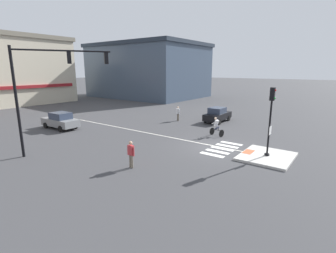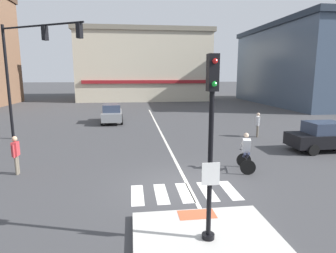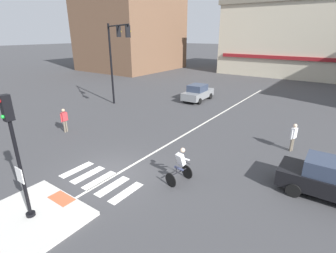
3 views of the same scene
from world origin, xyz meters
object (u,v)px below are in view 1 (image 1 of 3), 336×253
object	(u,v)px
signal_pole	(271,115)
cyclist	(216,126)
car_black_cross_right	(217,115)
pedestrian_at_curb_left	(131,152)
car_grey_westbound_distant	(60,121)
pedestrian_waiting_far_side	(178,112)
traffic_light_mast	(47,81)

from	to	relation	value
signal_pole	cyclist	world-z (taller)	signal_pole
car_black_cross_right	cyclist	bearing A→B (deg)	-155.17
signal_pole	pedestrian_at_curb_left	bearing A→B (deg)	138.21
car_grey_westbound_distant	pedestrian_waiting_far_side	distance (m)	12.53
traffic_light_mast	car_grey_westbound_distant	world-z (taller)	traffic_light_mast
car_grey_westbound_distant	pedestrian_at_curb_left	xyz separation A→B (m)	(-3.19, -13.00, 0.17)
car_black_cross_right	pedestrian_at_curb_left	size ratio (longest dim) A/B	2.47
signal_pole	cyclist	distance (m)	6.47
pedestrian_at_curb_left	pedestrian_waiting_far_side	world-z (taller)	same
car_grey_westbound_distant	cyclist	world-z (taller)	cyclist
traffic_light_mast	pedestrian_waiting_far_side	world-z (taller)	traffic_light_mast
pedestrian_waiting_far_side	traffic_light_mast	bearing A→B (deg)	177.65
car_black_cross_right	pedestrian_waiting_far_side	distance (m)	4.46
car_grey_westbound_distant	signal_pole	bearing A→B (deg)	-79.37
car_black_cross_right	pedestrian_at_curb_left	xyz separation A→B (m)	(-15.59, -1.88, 0.17)
car_grey_westbound_distant	traffic_light_mast	bearing A→B (deg)	-124.05
cyclist	car_grey_westbound_distant	bearing A→B (deg)	116.00
signal_pole	traffic_light_mast	bearing A→B (deg)	123.00
traffic_light_mast	car_black_cross_right	bearing A→B (deg)	-14.89
car_grey_westbound_distant	car_black_cross_right	xyz separation A→B (m)	(12.40, -11.13, 0.00)
cyclist	pedestrian_waiting_far_side	world-z (taller)	cyclist
signal_pole	car_grey_westbound_distant	size ratio (longest dim) A/B	1.09
car_grey_westbound_distant	cyclist	xyz separation A→B (m)	(6.71, -13.76, 0.06)
cyclist	pedestrian_at_curb_left	size ratio (longest dim) A/B	1.01
traffic_light_mast	pedestrian_waiting_far_side	xyz separation A→B (m)	(14.70, -0.60, -4.09)
pedestrian_at_curb_left	traffic_light_mast	bearing A→B (deg)	101.52
signal_pole	pedestrian_waiting_far_side	bearing A→B (deg)	60.63
car_grey_westbound_distant	cyclist	distance (m)	15.31
signal_pole	car_grey_westbound_distant	world-z (taller)	signal_pole
traffic_light_mast	car_black_cross_right	xyz separation A→B (m)	(16.89, -4.49, -4.26)
cyclist	pedestrian_at_curb_left	xyz separation A→B (m)	(-9.90, 0.76, 0.11)
car_black_cross_right	cyclist	size ratio (longest dim) A/B	2.45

